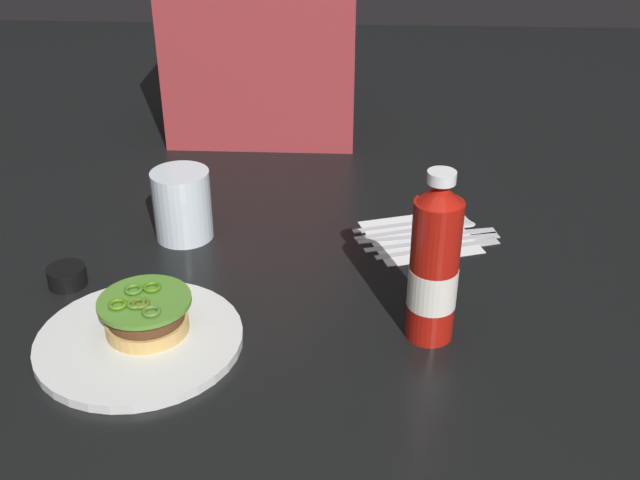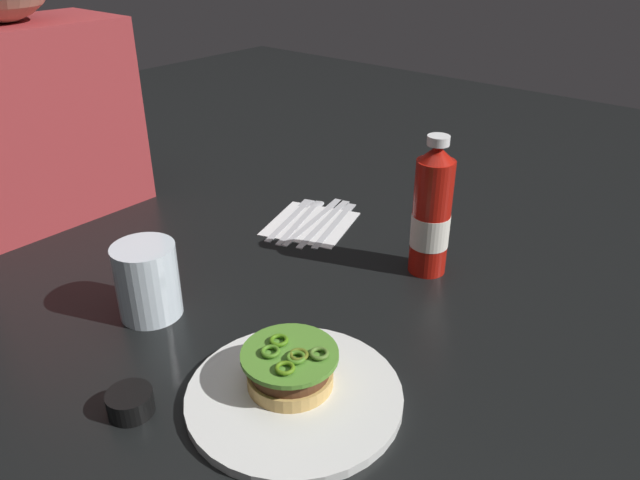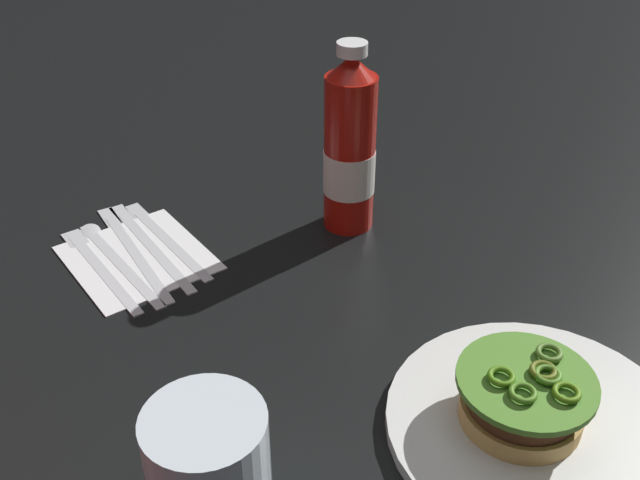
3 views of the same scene
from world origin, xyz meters
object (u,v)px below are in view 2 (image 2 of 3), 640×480
object	(u,v)px
diner_person	(20,93)
water_glass	(147,281)
burger_sandwich	(290,368)
napkin	(311,223)
ketchup_bottle	(431,215)
dinner_plate	(294,396)
butter_knife	(327,218)
spoon_utensil	(306,213)
table_knife	(317,216)
fork_utensil	(294,214)
steak_knife	(337,220)
condiment_cup	(130,402)

from	to	relation	value
diner_person	water_glass	bearing A→B (deg)	-99.74
burger_sandwich	napkin	bearing A→B (deg)	37.89
ketchup_bottle	diner_person	world-z (taller)	diner_person
dinner_plate	ketchup_bottle	bearing A→B (deg)	6.08
butter_knife	spoon_utensil	bearing A→B (deg)	103.66
table_knife	fork_utensil	xyz separation A→B (m)	(-0.02, 0.04, 0.00)
water_glass	spoon_utensil	size ratio (longest dim) A/B	0.56
steak_knife	fork_utensil	bearing A→B (deg)	112.52
water_glass	steak_knife	bearing A→B (deg)	-2.67
dinner_plate	table_knife	distance (m)	0.49
fork_utensil	diner_person	bearing A→B (deg)	128.07
fork_utensil	steak_knife	bearing A→B (deg)	-67.48
ketchup_bottle	fork_utensil	bearing A→B (deg)	88.15
napkin	dinner_plate	bearing A→B (deg)	-141.42
ketchup_bottle	water_glass	world-z (taller)	ketchup_bottle
burger_sandwich	spoon_utensil	distance (m)	0.49
condiment_cup	napkin	world-z (taller)	condiment_cup
table_knife	diner_person	xyz separation A→B (m)	(-0.32, 0.42, 0.23)
napkin	table_knife	world-z (taller)	table_knife
dinner_plate	fork_utensil	size ratio (longest dim) A/B	1.36
napkin	burger_sandwich	bearing A→B (deg)	-142.11
burger_sandwich	water_glass	distance (m)	0.26
napkin	fork_utensil	world-z (taller)	fork_utensil
condiment_cup	butter_knife	size ratio (longest dim) A/B	0.25
table_knife	dinner_plate	bearing A→B (deg)	-142.81
table_knife	fork_utensil	size ratio (longest dim) A/B	1.16
burger_sandwich	fork_utensil	bearing A→B (deg)	41.90
dinner_plate	condiment_cup	xyz separation A→B (m)	(-0.14, 0.13, 0.01)
fork_utensil	spoon_utensil	bearing A→B (deg)	-43.10
water_glass	fork_utensil	distance (m)	0.38
ketchup_bottle	table_knife	bearing A→B (deg)	83.03
water_glass	steak_knife	xyz separation A→B (m)	(0.40, -0.02, -0.05)
ketchup_bottle	table_knife	distance (m)	0.28
butter_knife	steak_knife	bearing A→B (deg)	-75.67
steak_knife	spoon_utensil	distance (m)	0.07
condiment_cup	diner_person	bearing A→B (deg)	70.18
water_glass	table_knife	xyz separation A→B (m)	(0.39, 0.02, -0.05)
dinner_plate	diner_person	distance (m)	0.75
dinner_plate	fork_utensil	distance (m)	0.50
dinner_plate	diner_person	xyz separation A→B (m)	(0.07, 0.71, 0.23)
burger_sandwich	fork_utensil	size ratio (longest dim) A/B	0.61
table_knife	spoon_utensil	distance (m)	0.02
fork_utensil	diner_person	size ratio (longest dim) A/B	0.35
dinner_plate	table_knife	world-z (taller)	dinner_plate
water_glass	ketchup_bottle	bearing A→B (deg)	-33.53
spoon_utensil	table_knife	bearing A→B (deg)	-79.36
dinner_plate	napkin	distance (m)	0.47
dinner_plate	napkin	xyz separation A→B (m)	(0.36, 0.29, -0.00)
water_glass	burger_sandwich	bearing A→B (deg)	-88.25
steak_knife	table_knife	distance (m)	0.04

